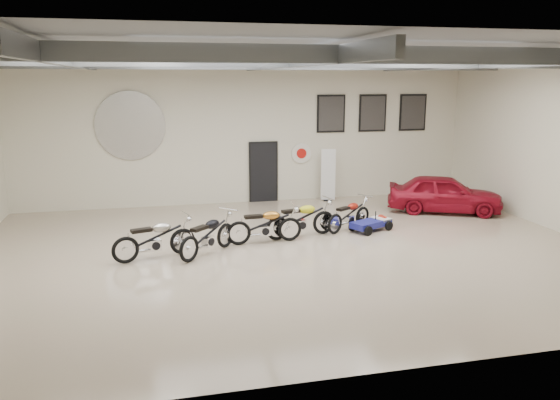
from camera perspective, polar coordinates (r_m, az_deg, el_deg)
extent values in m
cube|color=tan|center=(14.01, 1.12, -5.44)|extent=(16.00, 12.00, 0.01)
cube|color=slate|center=(13.34, 1.22, 15.44)|extent=(16.00, 12.00, 0.01)
cube|color=beige|center=(19.28, -3.28, 7.10)|extent=(16.00, 0.02, 5.00)
cube|color=black|center=(19.52, -1.75, 2.89)|extent=(0.92, 0.08, 2.10)
imported|color=maroon|center=(18.79, 16.81, 0.65)|extent=(2.86, 3.94, 1.25)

